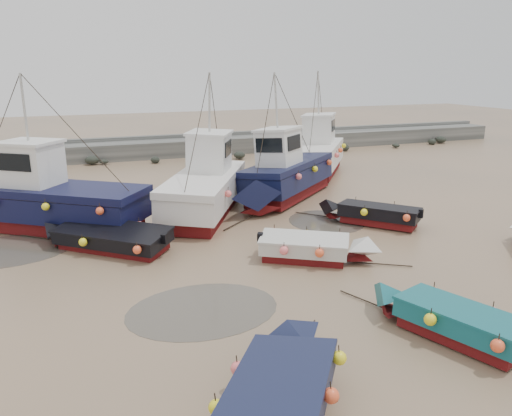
{
  "coord_description": "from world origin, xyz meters",
  "views": [
    {
      "loc": [
        -6.62,
        -15.05,
        6.47
      ],
      "look_at": [
        -0.23,
        1.68,
        1.4
      ],
      "focal_mm": 35.0,
      "sensor_mm": 36.0,
      "label": 1
    }
  ],
  "objects_px": {
    "dinghy_6": "(370,211)",
    "person": "(91,230)",
    "dinghy_1": "(282,395)",
    "dinghy_2": "(447,314)",
    "cabin_boat_1": "(207,183)",
    "dinghy_5": "(315,245)",
    "cabin_boat_0": "(43,198)",
    "cabin_boat_3": "(320,151)",
    "cabin_boat_2": "(284,174)",
    "dinghy_4": "(105,235)"
  },
  "relations": [
    {
      "from": "dinghy_6",
      "to": "cabin_boat_3",
      "type": "bearing_deg",
      "value": 31.94
    },
    {
      "from": "dinghy_2",
      "to": "cabin_boat_2",
      "type": "relative_size",
      "value": 0.63
    },
    {
      "from": "dinghy_4",
      "to": "cabin_boat_2",
      "type": "bearing_deg",
      "value": -24.98
    },
    {
      "from": "dinghy_2",
      "to": "dinghy_6",
      "type": "distance_m",
      "value": 9.2
    },
    {
      "from": "dinghy_2",
      "to": "cabin_boat_0",
      "type": "height_order",
      "value": "cabin_boat_0"
    },
    {
      "from": "dinghy_5",
      "to": "cabin_boat_0",
      "type": "height_order",
      "value": "cabin_boat_0"
    },
    {
      "from": "dinghy_2",
      "to": "cabin_boat_1",
      "type": "xyz_separation_m",
      "value": [
        -2.53,
        12.98,
        0.76
      ]
    },
    {
      "from": "cabin_boat_0",
      "to": "dinghy_4",
      "type": "bearing_deg",
      "value": -111.45
    },
    {
      "from": "cabin_boat_3",
      "to": "dinghy_5",
      "type": "bearing_deg",
      "value": -81.94
    },
    {
      "from": "dinghy_6",
      "to": "cabin_boat_1",
      "type": "bearing_deg",
      "value": 101.8
    },
    {
      "from": "dinghy_2",
      "to": "dinghy_1",
      "type": "bearing_deg",
      "value": 174.01
    },
    {
      "from": "cabin_boat_1",
      "to": "cabin_boat_2",
      "type": "xyz_separation_m",
      "value": [
        4.13,
        0.5,
        0.03
      ]
    },
    {
      "from": "cabin_boat_0",
      "to": "person",
      "type": "xyz_separation_m",
      "value": [
        1.71,
        -0.8,
        -1.33
      ]
    },
    {
      "from": "dinghy_1",
      "to": "dinghy_4",
      "type": "distance_m",
      "value": 11.11
    },
    {
      "from": "cabin_boat_0",
      "to": "cabin_boat_3",
      "type": "xyz_separation_m",
      "value": [
        16.08,
        6.34,
        0.05
      ]
    },
    {
      "from": "dinghy_1",
      "to": "cabin_boat_1",
      "type": "height_order",
      "value": "cabin_boat_1"
    },
    {
      "from": "dinghy_2",
      "to": "cabin_boat_1",
      "type": "relative_size",
      "value": 0.52
    },
    {
      "from": "dinghy_5",
      "to": "dinghy_6",
      "type": "xyz_separation_m",
      "value": [
        4.18,
        2.93,
        -0.01
      ]
    },
    {
      "from": "cabin_boat_0",
      "to": "cabin_boat_2",
      "type": "bearing_deg",
      "value": -50.52
    },
    {
      "from": "cabin_boat_3",
      "to": "cabin_boat_0",
      "type": "bearing_deg",
      "value": -121.96
    },
    {
      "from": "person",
      "to": "cabin_boat_1",
      "type": "bearing_deg",
      "value": 168.74
    },
    {
      "from": "cabin_boat_1",
      "to": "person",
      "type": "bearing_deg",
      "value": -140.4
    },
    {
      "from": "dinghy_1",
      "to": "cabin_boat_1",
      "type": "bearing_deg",
      "value": 116.6
    },
    {
      "from": "dinghy_4",
      "to": "person",
      "type": "relative_size",
      "value": 3.37
    },
    {
      "from": "dinghy_1",
      "to": "cabin_boat_2",
      "type": "relative_size",
      "value": 0.69
    },
    {
      "from": "cabin_boat_0",
      "to": "cabin_boat_2",
      "type": "distance_m",
      "value": 11.16
    },
    {
      "from": "dinghy_6",
      "to": "person",
      "type": "bearing_deg",
      "value": 121.62
    },
    {
      "from": "cabin_boat_1",
      "to": "person",
      "type": "height_order",
      "value": "cabin_boat_1"
    },
    {
      "from": "dinghy_6",
      "to": "dinghy_2",
      "type": "bearing_deg",
      "value": -153.34
    },
    {
      "from": "dinghy_1",
      "to": "dinghy_2",
      "type": "relative_size",
      "value": 1.1
    },
    {
      "from": "dinghy_5",
      "to": "person",
      "type": "xyz_separation_m",
      "value": [
        -7.07,
        6.33,
        -0.56
      ]
    },
    {
      "from": "cabin_boat_3",
      "to": "person",
      "type": "relative_size",
      "value": 5.0
    },
    {
      "from": "cabin_boat_1",
      "to": "person",
      "type": "distance_m",
      "value": 5.55
    },
    {
      "from": "dinghy_5",
      "to": "person",
      "type": "relative_size",
      "value": 2.9
    },
    {
      "from": "dinghy_4",
      "to": "dinghy_6",
      "type": "distance_m",
      "value": 10.87
    },
    {
      "from": "dinghy_5",
      "to": "dinghy_4",
      "type": "bearing_deg",
      "value": -87.74
    },
    {
      "from": "dinghy_1",
      "to": "person",
      "type": "height_order",
      "value": "dinghy_1"
    },
    {
      "from": "dinghy_6",
      "to": "cabin_boat_1",
      "type": "xyz_separation_m",
      "value": [
        -5.95,
        4.43,
        0.77
      ]
    },
    {
      "from": "cabin_boat_2",
      "to": "person",
      "type": "height_order",
      "value": "cabin_boat_2"
    },
    {
      "from": "dinghy_6",
      "to": "cabin_boat_3",
      "type": "xyz_separation_m",
      "value": [
        3.12,
        10.53,
        0.82
      ]
    },
    {
      "from": "dinghy_5",
      "to": "cabin_boat_2",
      "type": "height_order",
      "value": "cabin_boat_2"
    },
    {
      "from": "cabin_boat_0",
      "to": "cabin_boat_3",
      "type": "distance_m",
      "value": 17.28
    },
    {
      "from": "cabin_boat_2",
      "to": "person",
      "type": "distance_m",
      "value": 9.64
    },
    {
      "from": "dinghy_5",
      "to": "cabin_boat_2",
      "type": "relative_size",
      "value": 0.59
    },
    {
      "from": "dinghy_1",
      "to": "cabin_boat_0",
      "type": "bearing_deg",
      "value": 144.12
    },
    {
      "from": "cabin_boat_2",
      "to": "cabin_boat_1",
      "type": "bearing_deg",
      "value": 56.33
    },
    {
      "from": "cabin_boat_3",
      "to": "person",
      "type": "height_order",
      "value": "cabin_boat_3"
    },
    {
      "from": "dinghy_1",
      "to": "dinghy_6",
      "type": "distance_m",
      "value": 13.1
    },
    {
      "from": "dinghy_2",
      "to": "cabin_boat_1",
      "type": "height_order",
      "value": "cabin_boat_1"
    },
    {
      "from": "dinghy_4",
      "to": "dinghy_5",
      "type": "height_order",
      "value": "same"
    }
  ]
}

